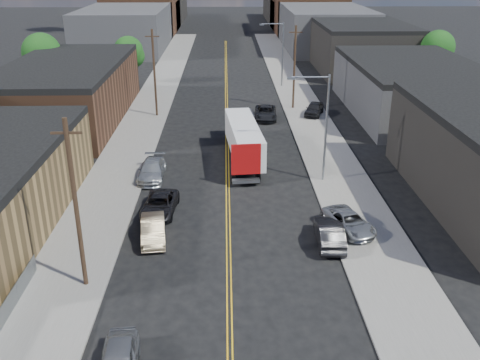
{
  "coord_description": "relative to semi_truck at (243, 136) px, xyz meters",
  "views": [
    {
      "loc": [
        -0.07,
        -16.14,
        17.52
      ],
      "look_at": [
        0.89,
        19.49,
        2.5
      ],
      "focal_mm": 40.0,
      "sensor_mm": 36.0,
      "label": 1
    }
  ],
  "objects": [
    {
      "name": "ground",
      "position": [
        -1.5,
        29.06,
        -2.09
      ],
      "size": [
        260.0,
        260.0,
        0.0
      ],
      "primitive_type": "plane",
      "color": "black",
      "rests_on": "ground"
    },
    {
      "name": "centerline",
      "position": [
        -1.5,
        14.06,
        -2.08
      ],
      "size": [
        0.32,
        120.0,
        0.01
      ],
      "primitive_type": "cube",
      "color": "gold",
      "rests_on": "ground"
    },
    {
      "name": "sidewalk_left",
      "position": [
        -11.0,
        14.06,
        -2.01
      ],
      "size": [
        5.0,
        140.0,
        0.15
      ],
      "primitive_type": "cube",
      "color": "slate",
      "rests_on": "ground"
    },
    {
      "name": "sidewalk_right",
      "position": [
        8.0,
        14.06,
        -2.01
      ],
      "size": [
        5.0,
        140.0,
        0.15
      ],
      "primitive_type": "cube",
      "color": "slate",
      "rests_on": "ground"
    },
    {
      "name": "warehouse_brown",
      "position": [
        -19.5,
        13.06,
        1.21
      ],
      "size": [
        12.0,
        26.0,
        6.6
      ],
      "color": "#503120",
      "rests_on": "ground"
    },
    {
      "name": "industrial_right_b",
      "position": [
        20.5,
        15.06,
        0.96
      ],
      "size": [
        14.0,
        24.0,
        6.1
      ],
      "color": "#353537",
      "rests_on": "ground"
    },
    {
      "name": "industrial_right_c",
      "position": [
        20.5,
        41.06,
        1.71
      ],
      "size": [
        14.0,
        22.0,
        7.6
      ],
      "color": "black",
      "rests_on": "ground"
    },
    {
      "name": "skyline_left_a",
      "position": [
        -21.5,
        64.06,
        1.91
      ],
      "size": [
        16.0,
        30.0,
        8.0
      ],
      "primitive_type": "cube",
      "color": "#353537",
      "rests_on": "ground"
    },
    {
      "name": "skyline_right_a",
      "position": [
        18.5,
        64.06,
        1.91
      ],
      "size": [
        16.0,
        30.0,
        8.0
      ],
      "primitive_type": "cube",
      "color": "#353537",
      "rests_on": "ground"
    },
    {
      "name": "skyline_left_b",
      "position": [
        -21.5,
        89.06,
        2.91
      ],
      "size": [
        16.0,
        26.0,
        10.0
      ],
      "primitive_type": "cube",
      "color": "#503120",
      "rests_on": "ground"
    },
    {
      "name": "skyline_right_b",
      "position": [
        18.5,
        89.06,
        2.91
      ],
      "size": [
        16.0,
        26.0,
        10.0
      ],
      "primitive_type": "cube",
      "color": "#503120",
      "rests_on": "ground"
    },
    {
      "name": "skyline_left_c",
      "position": [
        -21.5,
        109.06,
        1.41
      ],
      "size": [
        16.0,
        40.0,
        7.0
      ],
      "primitive_type": "cube",
      "color": "black",
      "rests_on": "ground"
    },
    {
      "name": "skyline_right_c",
      "position": [
        18.5,
        109.06,
        1.41
      ],
      "size": [
        16.0,
        40.0,
        7.0
      ],
      "primitive_type": "cube",
      "color": "black",
      "rests_on": "ground"
    },
    {
      "name": "streetlight_near",
      "position": [
        6.1,
        -5.94,
        3.24
      ],
      "size": [
        3.39,
        0.25,
        9.0
      ],
      "color": "gray",
      "rests_on": "ground"
    },
    {
      "name": "streetlight_far",
      "position": [
        6.1,
        29.06,
        3.24
      ],
      "size": [
        3.39,
        0.25,
        9.0
      ],
      "color": "gray",
      "rests_on": "ground"
    },
    {
      "name": "utility_pole_left_near",
      "position": [
        -9.7,
        -20.94,
        3.05
      ],
      "size": [
        1.6,
        0.26,
        10.0
      ],
      "color": "black",
      "rests_on": "ground"
    },
    {
      "name": "utility_pole_left_far",
      "position": [
        -9.7,
        14.06,
        3.05
      ],
      "size": [
        1.6,
        0.26,
        10.0
      ],
      "color": "black",
      "rests_on": "ground"
    },
    {
      "name": "utility_pole_right",
      "position": [
        6.7,
        17.06,
        3.05
      ],
      "size": [
        1.6,
        0.26,
        10.0
      ],
      "color": "black",
      "rests_on": "ground"
    },
    {
      "name": "tree_left_mid",
      "position": [
        -25.44,
        24.06,
        3.39
      ],
      "size": [
        5.1,
        5.04,
        8.37
      ],
      "color": "black",
      "rests_on": "ground"
    },
    {
      "name": "tree_left_far",
      "position": [
        -15.44,
        31.06,
        2.48
      ],
      "size": [
        4.35,
        4.2,
        6.97
      ],
      "color": "black",
      "rests_on": "ground"
    },
    {
      "name": "tree_right_far",
      "position": [
        28.56,
        29.06,
        3.09
      ],
      "size": [
        4.85,
        4.76,
        7.91
      ],
      "color": "black",
      "rests_on": "ground"
    },
    {
      "name": "semi_truck",
      "position": [
        0.0,
        0.0,
        0.0
      ],
      "size": [
        3.34,
        14.22,
        3.67
      ],
      "rotation": [
        0.0,
        0.0,
        0.09
      ],
      "color": "silver",
      "rests_on": "ground"
    },
    {
      "name": "car_left_b",
      "position": [
        -6.5,
        -15.58,
        -1.36
      ],
      "size": [
        2.08,
        4.57,
        1.45
      ],
      "primitive_type": "imported",
      "rotation": [
        0.0,
        0.0,
        0.13
      ],
      "color": "#9D8866",
      "rests_on": "ground"
    },
    {
      "name": "car_left_c",
      "position": [
        -6.5,
        -11.64,
        -1.4
      ],
      "size": [
        2.67,
        5.11,
        1.37
      ],
      "primitive_type": "imported",
      "rotation": [
        0.0,
        0.0,
        -0.08
      ],
      "color": "black",
      "rests_on": "ground"
    },
    {
      "name": "car_left_d",
      "position": [
        -7.9,
        -4.94,
        -1.34
      ],
      "size": [
        2.14,
        5.19,
        1.5
      ],
      "primitive_type": "imported",
      "rotation": [
        0.0,
        0.0,
        -0.01
      ],
      "color": "#AAAEAF",
      "rests_on": "ground"
    },
    {
      "name": "car_right_oncoming",
      "position": [
        5.1,
        -16.46,
        -1.32
      ],
      "size": [
        1.8,
        4.71,
        1.53
      ],
      "primitive_type": "imported",
      "rotation": [
        0.0,
        0.0,
        3.1
      ],
      "color": "black",
      "rests_on": "ground"
    },
    {
      "name": "car_right_lot_a",
      "position": [
        6.7,
        -14.94,
        -1.29
      ],
      "size": [
        3.58,
        5.13,
        1.3
      ],
      "primitive_type": "imported",
      "rotation": [
        0.0,
        0.0,
        0.34
      ],
      "color": "#9B9EA0",
      "rests_on": "sidewalk_right"
    },
    {
      "name": "car_right_lot_c",
      "position": [
        8.8,
        13.69,
        -1.19
      ],
      "size": [
        3.14,
        4.73,
        1.49
      ],
      "primitive_type": "imported",
      "rotation": [
        0.0,
        0.0,
        -0.34
      ],
      "color": "black",
      "rests_on": "sidewalk_right"
    },
    {
      "name": "car_ahead_truck",
      "position": [
        3.0,
        12.68,
        -1.35
      ],
      "size": [
        2.78,
        5.44,
        1.47
      ],
      "primitive_type": "imported",
      "rotation": [
        0.0,
        0.0,
        -0.07
      ],
      "color": "black",
      "rests_on": "ground"
    }
  ]
}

